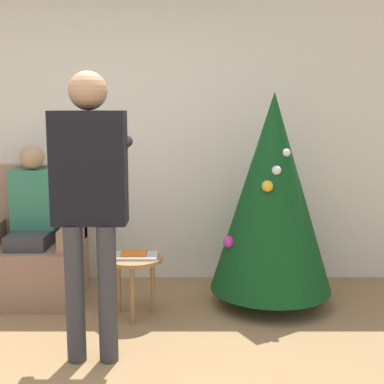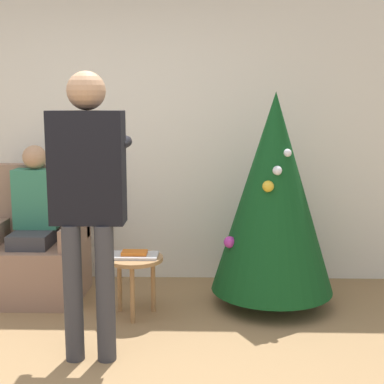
% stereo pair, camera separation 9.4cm
% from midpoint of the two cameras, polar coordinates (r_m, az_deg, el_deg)
% --- Properties ---
extents(wall_back, '(8.00, 0.06, 2.70)m').
position_cam_midpoint_polar(wall_back, '(4.96, -8.55, 6.09)').
color(wall_back, silver).
rests_on(wall_back, ground_plane).
extents(christmas_tree, '(0.98, 0.98, 1.72)m').
position_cam_midpoint_polar(christmas_tree, '(4.29, 7.89, -0.08)').
color(christmas_tree, brown).
rests_on(christmas_tree, ground_plane).
extents(armchair, '(0.79, 0.68, 1.11)m').
position_cam_midpoint_polar(armchair, '(4.73, -17.01, -6.40)').
color(armchair, '#93705B').
rests_on(armchair, ground_plane).
extents(person_seated, '(0.36, 0.46, 1.29)m').
position_cam_midpoint_polar(person_seated, '(4.62, -17.34, -2.44)').
color(person_seated, '#38383D').
rests_on(person_seated, ground_plane).
extents(person_standing, '(0.47, 0.57, 1.82)m').
position_cam_midpoint_polar(person_standing, '(3.37, -11.69, 0.43)').
color(person_standing, '#38383D').
rests_on(person_standing, ground_plane).
extents(side_stool, '(0.44, 0.44, 0.47)m').
position_cam_midpoint_polar(side_stool, '(4.15, -6.89, -7.83)').
color(side_stool, '#A37547').
rests_on(side_stool, ground_plane).
extents(laptop, '(0.36, 0.21, 0.02)m').
position_cam_midpoint_polar(laptop, '(4.13, -6.91, -6.79)').
color(laptop, silver).
rests_on(laptop, side_stool).
extents(book, '(0.19, 0.13, 0.02)m').
position_cam_midpoint_polar(book, '(4.12, -6.91, -6.50)').
color(book, orange).
rests_on(book, laptop).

